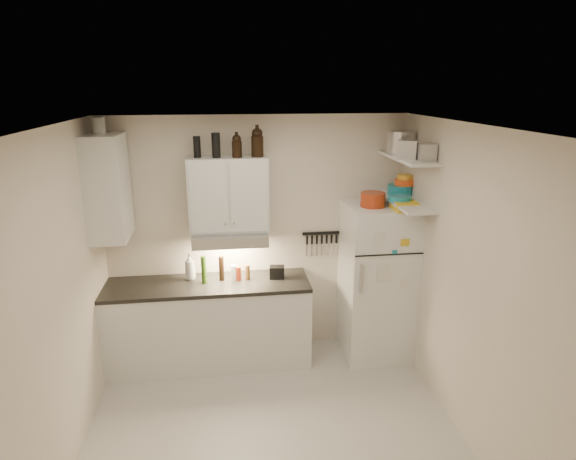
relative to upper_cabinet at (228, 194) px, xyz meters
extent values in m
cube|color=beige|center=(0.30, -1.33, -1.84)|extent=(3.20, 3.00, 0.02)
cube|color=white|center=(0.30, -1.33, 0.78)|extent=(3.20, 3.00, 0.02)
cube|color=beige|center=(0.30, 0.18, -0.53)|extent=(3.20, 0.02, 2.60)
cube|color=beige|center=(-1.31, -1.33, -0.53)|extent=(0.02, 3.00, 2.60)
cube|color=beige|center=(1.91, -1.33, -0.53)|extent=(0.02, 3.00, 2.60)
cube|color=white|center=(-0.25, -0.14, -1.39)|extent=(2.10, 0.60, 0.88)
cube|color=black|center=(-0.25, -0.14, -0.93)|extent=(2.10, 0.62, 0.04)
cube|color=white|center=(0.00, 0.00, 0.00)|extent=(0.80, 0.33, 0.75)
cube|color=white|center=(-1.14, -0.14, 0.12)|extent=(0.33, 0.55, 1.00)
cube|color=silver|center=(0.00, -0.06, -0.44)|extent=(0.76, 0.46, 0.12)
cube|color=white|center=(1.55, -0.18, -0.98)|extent=(0.70, 0.68, 1.70)
cube|color=white|center=(1.75, -0.31, 0.38)|extent=(0.30, 0.95, 0.03)
cube|color=white|center=(1.75, -0.31, -0.07)|extent=(0.30, 0.95, 0.03)
cube|color=black|center=(1.00, 0.15, -0.51)|extent=(0.42, 0.02, 0.03)
cylinder|color=#A43013|center=(1.44, -0.23, -0.05)|extent=(0.26, 0.26, 0.15)
cube|color=gold|center=(1.71, -0.40, -0.08)|extent=(0.23, 0.28, 0.09)
cylinder|color=silver|center=(1.56, -0.20, -0.08)|extent=(0.06, 0.06, 0.09)
cylinder|color=silver|center=(1.77, -0.05, 0.50)|extent=(0.34, 0.34, 0.22)
cube|color=#AAAAAD|center=(1.68, -0.45, 0.48)|extent=(0.22, 0.21, 0.17)
cube|color=#AAAAAD|center=(1.81, -0.58, 0.47)|extent=(0.17, 0.17, 0.15)
cylinder|color=teal|center=(1.79, -0.05, 0.00)|extent=(0.26, 0.26, 0.10)
cylinder|color=#F54D17|center=(1.83, -0.06, 0.08)|extent=(0.20, 0.20, 0.06)
cylinder|color=gold|center=(1.83, -0.06, 0.14)|extent=(0.16, 0.16, 0.05)
cylinder|color=teal|center=(1.68, -0.34, -0.02)|extent=(0.29, 0.29, 0.06)
cylinder|color=black|center=(-0.10, -0.04, 0.50)|extent=(0.10, 0.10, 0.24)
cylinder|color=black|center=(-0.29, -0.01, 0.48)|extent=(0.09, 0.09, 0.21)
cylinder|color=silver|center=(-1.16, -0.11, 0.70)|extent=(0.15, 0.15, 0.15)
imported|color=white|center=(-0.43, -0.01, -0.75)|extent=(0.16, 0.16, 0.32)
cylinder|color=brown|center=(0.17, -0.09, -0.83)|extent=(0.06, 0.06, 0.16)
cylinder|color=#335B16|center=(-0.28, -0.13, -0.76)|extent=(0.07, 0.07, 0.29)
cylinder|color=black|center=(-0.10, -0.07, -0.77)|extent=(0.07, 0.07, 0.26)
cylinder|color=silver|center=(0.02, -0.11, -0.82)|extent=(0.07, 0.07, 0.17)
cylinder|color=#A43013|center=(0.06, -0.10, -0.83)|extent=(0.10, 0.10, 0.15)
cube|color=black|center=(0.48, -0.10, -0.84)|extent=(0.17, 0.13, 0.13)
camera|label=1|loc=(-0.05, -4.80, 1.06)|focal=30.00mm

